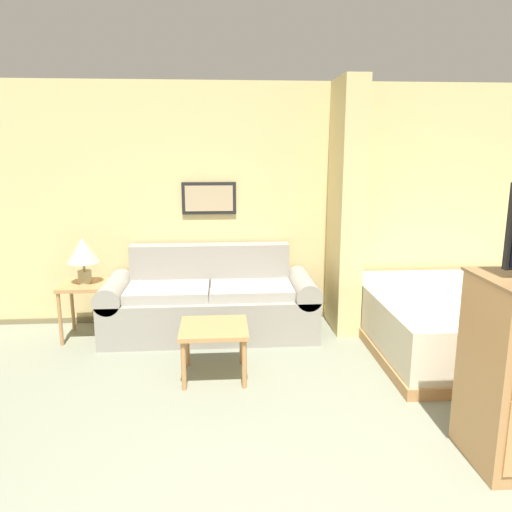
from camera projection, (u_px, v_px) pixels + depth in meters
wall_back at (245, 205)px, 5.51m from camera, size 7.61×0.16×2.60m
wall_partition_pillar at (345, 208)px, 5.19m from camera, size 0.24×0.67×2.60m
couch at (210, 303)px, 5.22m from camera, size 2.20×0.84×0.90m
coffee_table at (214, 333)px, 4.20m from camera, size 0.57×0.55×0.45m
side_table at (86, 292)px, 5.06m from camera, size 0.48×0.48×0.57m
table_lamp at (83, 252)px, 4.97m from camera, size 0.32×0.32×0.47m
bed at (465, 321)px, 4.82m from camera, size 1.87×1.96×0.55m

